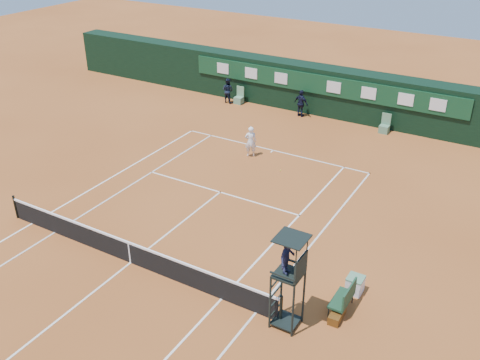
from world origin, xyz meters
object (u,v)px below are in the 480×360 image
at_px(player_bench, 345,297).
at_px(player, 251,142).
at_px(cooler, 355,285).
at_px(umpire_chair, 289,263).
at_px(tennis_net, 130,252).

relative_size(player_bench, player, 0.70).
bearing_deg(cooler, umpire_chair, -117.38).
distance_m(player_bench, cooler, 1.17).
bearing_deg(tennis_net, player_bench, 11.09).
height_order(player_bench, player, player).
relative_size(tennis_net, player, 7.55).
relative_size(umpire_chair, player, 2.00).
bearing_deg(player, tennis_net, 60.64).
distance_m(tennis_net, player_bench, 8.14).
height_order(tennis_net, umpire_chair, umpire_chair).
relative_size(tennis_net, umpire_chair, 3.77).
height_order(umpire_chair, player_bench, umpire_chair).
relative_size(player_bench, cooler, 1.86).
distance_m(player_bench, player, 12.57).
bearing_deg(player_bench, cooler, 91.13).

